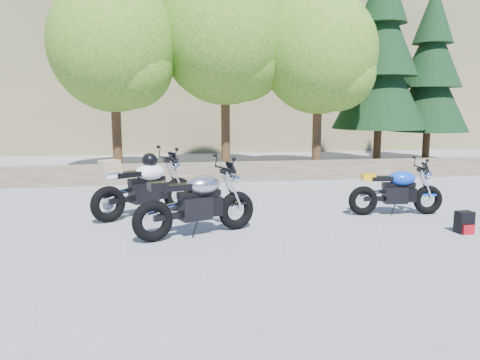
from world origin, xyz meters
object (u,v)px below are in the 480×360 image
white_bike (144,186)px  backpack (464,223)px  blue_bike (397,192)px  silver_bike (197,204)px

white_bike → backpack: white_bike is taller
blue_bike → backpack: bearing=-65.4°
white_bike → blue_bike: white_bike is taller
white_bike → blue_bike: 4.76m
silver_bike → blue_bike: silver_bike is taller
silver_bike → blue_bike: 3.92m
white_bike → backpack: bearing=-53.1°
silver_bike → blue_bike: size_ratio=1.11×
blue_bike → backpack: 1.49m
silver_bike → backpack: size_ratio=5.66×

